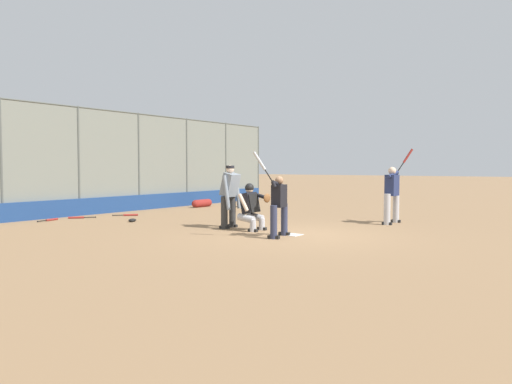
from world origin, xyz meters
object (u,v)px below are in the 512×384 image
spare_bat_first_base_side (50,220)px  spare_bat_by_padding (129,215)px  spare_bat_near_backstop (78,217)px  catcher_behind_plate (252,206)px  umpire_home (230,194)px  baseball_loose (264,221)px  batter_on_deck (392,193)px  batter_at_plate (279,204)px  spare_bat_third_base_side (247,206)px  fielding_glove_on_dirt (132,220)px  equipment_bag_dugout_side (202,203)px

spare_bat_first_base_side → spare_bat_by_padding: bearing=-31.6°
spare_bat_near_backstop → spare_bat_by_padding: same height
catcher_behind_plate → umpire_home: (-0.07, -0.80, 0.29)m
spare_bat_by_padding → baseball_loose: size_ratio=9.22×
batter_on_deck → baseball_loose: bearing=120.3°
spare_bat_first_base_side → baseball_loose: baseball_loose is taller
batter_at_plate → spare_bat_third_base_side: (-6.68, -5.89, -0.77)m
batter_at_plate → batter_on_deck: size_ratio=0.92×
spare_bat_first_base_side → batter_at_plate: bearing=-95.6°
spare_bat_third_base_side → spare_bat_first_base_side: (7.80, -1.92, 0.00)m
spare_bat_first_base_side → fielding_glove_on_dirt: (-1.30, 2.33, 0.02)m
umpire_home → spare_bat_near_backstop: (0.88, -5.64, -0.91)m
batter_at_plate → spare_bat_first_base_side: (1.12, -7.81, -0.77)m
spare_bat_third_base_side → baseball_loose: baseball_loose is taller
umpire_home → baseball_loose: (-1.69, -0.02, -0.90)m
batter_at_plate → spare_bat_by_padding: (-1.34, -7.02, -0.77)m
batter_on_deck → spare_bat_first_base_side: (5.47, -9.02, -0.89)m
catcher_behind_plate → equipment_bag_dugout_side: size_ratio=1.12×
catcher_behind_plate → spare_bat_third_base_side: (-6.04, -4.63, -0.62)m
equipment_bag_dugout_side → catcher_behind_plate: bearing=51.1°
catcher_behind_plate → spare_bat_first_base_side: (1.75, -6.55, -0.62)m
spare_bat_by_padding → equipment_bag_dugout_side: 4.36m
umpire_home → spare_bat_third_base_side: bearing=-152.4°
catcher_behind_plate → spare_bat_third_base_side: size_ratio=1.85×
spare_bat_by_padding → fielding_glove_on_dirt: size_ratio=2.42×
batter_at_plate → catcher_behind_plate: size_ratio=1.64×
spare_bat_near_backstop → spare_bat_by_padding: bearing=-162.8°
fielding_glove_on_dirt → baseball_loose: fielding_glove_on_dirt is taller
batter_on_deck → spare_bat_first_base_side: batter_on_deck is taller
spare_bat_near_backstop → spare_bat_third_base_side: size_ratio=1.00×
fielding_glove_on_dirt → batter_at_plate: bearing=88.1°
catcher_behind_plate → batter_on_deck: bearing=144.5°
spare_bat_near_backstop → baseball_loose: bearing=156.0°
spare_bat_third_base_side → fielding_glove_on_dirt: fielding_glove_on_dirt is taller
spare_bat_near_backstop → equipment_bag_dugout_side: size_ratio=0.61×
batter_on_deck → spare_bat_by_padding: batter_on_deck is taller
batter_at_plate → spare_bat_third_base_side: batter_at_plate is taller
batter_at_plate → baseball_loose: size_ratio=27.87×
umpire_home → equipment_bag_dugout_side: 7.41m
umpire_home → spare_bat_by_padding: bearing=-102.3°
catcher_behind_plate → fielding_glove_on_dirt: (0.45, -4.22, -0.60)m
spare_bat_first_base_side → equipment_bag_dugout_side: bearing=-16.4°
catcher_behind_plate → spare_bat_third_base_side: 7.64m
spare_bat_first_base_side → spare_bat_third_base_side: bearing=-27.6°
batter_on_deck → spare_bat_by_padding: bearing=109.7°
spare_bat_near_backstop → fielding_glove_on_dirt: (-0.36, 2.22, 0.02)m
spare_bat_near_backstop → spare_bat_first_base_side: same height
spare_bat_first_base_side → baseball_loose: size_ratio=11.21×
batter_at_plate → spare_bat_by_padding: batter_at_plate is taller
catcher_behind_plate → umpire_home: umpire_home is taller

